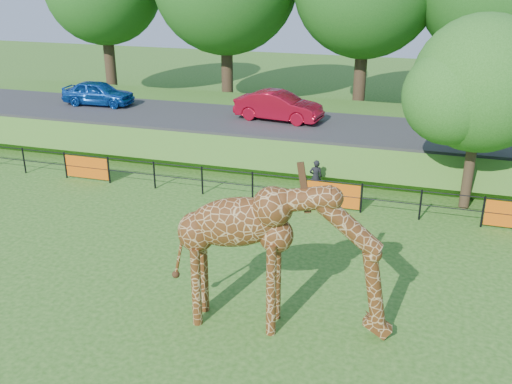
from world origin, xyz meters
TOP-DOWN VIEW (x-y plane):
  - ground at (0.00, 0.00)m, footprint 90.00×90.00m
  - giraffe at (3.02, 0.60)m, footprint 5.31×1.45m
  - perimeter_fence at (0.00, 8.00)m, footprint 28.07×0.10m
  - embankment at (0.00, 15.50)m, footprint 40.00×9.00m
  - road at (0.00, 14.00)m, footprint 40.00×5.00m
  - car_blue at (-10.34, 14.58)m, footprint 3.71×1.63m
  - car_red at (-0.71, 14.30)m, footprint 4.19×1.93m
  - visitor at (2.10, 9.29)m, footprint 0.56×0.44m
  - tree_east at (7.60, 9.63)m, footprint 5.40×4.71m

SIDE VIEW (x-z plane):
  - ground at x=0.00m, z-range 0.00..0.00m
  - perimeter_fence at x=0.00m, z-range 0.00..1.10m
  - embankment at x=0.00m, z-range 0.00..1.30m
  - visitor at x=2.10m, z-range 0.00..1.35m
  - road at x=0.00m, z-range 1.30..1.42m
  - giraffe at x=3.02m, z-range 0.00..3.75m
  - car_blue at x=-10.34m, z-range 1.42..2.66m
  - car_red at x=-0.71m, z-range 1.42..2.75m
  - tree_east at x=7.60m, z-range 0.90..7.66m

